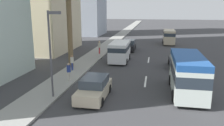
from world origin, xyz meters
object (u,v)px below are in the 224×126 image
(car_fourth, at_px, (94,88))
(pedestrian_near_lamp, at_px, (99,47))
(pedestrian_by_tree, at_px, (69,71))
(van_second, at_px, (169,36))
(car_lead, at_px, (129,45))
(minibus_sixth, at_px, (187,73))
(pedestrian_mid_block, at_px, (72,62))
(van_fifth, at_px, (120,51))
(street_lamp, at_px, (51,44))
(car_third, at_px, (178,61))

(car_fourth, relative_size, pedestrian_near_lamp, 2.45)
(pedestrian_by_tree, bearing_deg, van_second, -144.09)
(car_lead, relative_size, minibus_sixth, 0.68)
(car_fourth, xyz_separation_m, pedestrian_by_tree, (3.14, 3.14, 0.28))
(car_lead, height_order, pedestrian_mid_block, pedestrian_mid_block)
(van_second, height_order, van_fifth, van_second)
(pedestrian_near_lamp, distance_m, street_lamp, 16.60)
(car_lead, distance_m, street_lamp, 20.86)
(pedestrian_near_lamp, bearing_deg, street_lamp, 126.37)
(car_fourth, height_order, van_fifth, van_fifth)
(car_fourth, bearing_deg, car_third, 146.50)
(car_lead, bearing_deg, car_third, 34.40)
(minibus_sixth, bearing_deg, pedestrian_near_lamp, 37.00)
(car_third, height_order, pedestrian_by_tree, pedestrian_by_tree)
(van_second, bearing_deg, street_lamp, 161.13)
(street_lamp, bearing_deg, minibus_sixth, -73.22)
(van_fifth, distance_m, pedestrian_near_lamp, 5.13)
(car_third, relative_size, street_lamp, 0.66)
(car_fourth, height_order, minibus_sixth, minibus_sixth)
(pedestrian_mid_block, distance_m, street_lamp, 7.92)
(car_lead, height_order, street_lamp, street_lamp)
(car_third, distance_m, pedestrian_mid_block, 11.49)
(pedestrian_near_lamp, height_order, pedestrian_by_tree, pedestrian_near_lamp)
(minibus_sixth, relative_size, pedestrian_by_tree, 4.07)
(car_third, bearing_deg, van_fifth, 75.98)
(pedestrian_by_tree, xyz_separation_m, street_lamp, (-3.78, -0.32, 2.96))
(pedestrian_by_tree, bearing_deg, pedestrian_near_lamp, -120.65)
(car_lead, relative_size, car_third, 1.09)
(van_second, height_order, pedestrian_near_lamp, van_second)
(van_fifth, relative_size, pedestrian_mid_block, 3.17)
(van_fifth, xyz_separation_m, pedestrian_mid_block, (-5.35, 4.16, -0.37))
(car_fourth, xyz_separation_m, minibus_sixth, (2.24, -6.73, 0.88))
(car_fourth, bearing_deg, pedestrian_by_tree, -134.93)
(car_third, height_order, van_fifth, van_fifth)
(van_second, xyz_separation_m, street_lamp, (-27.79, 9.50, 2.52))
(car_lead, relative_size, street_lamp, 0.73)
(pedestrian_mid_block, distance_m, pedestrian_by_tree, 3.58)
(minibus_sixth, relative_size, pedestrian_mid_block, 4.17)
(car_third, xyz_separation_m, pedestrian_by_tree, (-7.12, 9.94, 0.27))
(van_second, xyz_separation_m, pedestrian_by_tree, (-24.02, 9.82, -0.44))
(car_lead, xyz_separation_m, van_second, (7.42, -6.37, 0.69))
(car_third, relative_size, van_fifth, 0.82)
(pedestrian_near_lamp, xyz_separation_m, pedestrian_mid_block, (-9.12, 0.69, -0.14))
(car_lead, height_order, pedestrian_near_lamp, pedestrian_near_lamp)
(car_third, distance_m, minibus_sixth, 8.06)
(car_fourth, relative_size, van_fifth, 0.88)
(pedestrian_mid_block, bearing_deg, van_fifth, -154.36)
(minibus_sixth, distance_m, pedestrian_by_tree, 9.94)
(car_fourth, height_order, pedestrian_near_lamp, pedestrian_near_lamp)
(van_fifth, bearing_deg, pedestrian_mid_block, -37.89)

